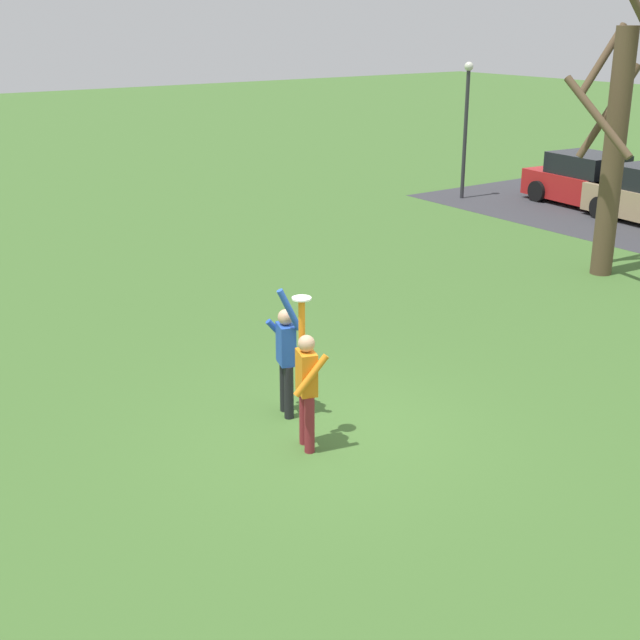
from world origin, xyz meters
TOP-DOWN VIEW (x-y plane):
  - ground_plane at (0.00, 0.00)m, footprint 120.00×120.00m
  - person_catcher at (0.21, -0.54)m, footprint 0.58×0.48m
  - person_defender at (-0.84, -0.19)m, footprint 0.62×0.55m
  - frisbee_disc at (-0.01, -0.47)m, footprint 0.26×0.26m
  - parked_car_red at (-8.02, 15.63)m, footprint 4.23×2.29m
  - bare_tree_tall at (-2.94, 9.75)m, footprint 1.88×1.90m
  - lamppost_by_lot at (-11.08, 13.23)m, footprint 0.28×0.28m

SIDE VIEW (x-z plane):
  - ground_plane at x=0.00m, z-range 0.00..0.00m
  - parked_car_red at x=-8.02m, z-range -0.07..1.52m
  - person_defender at x=-0.84m, z-range -0.04..2.00m
  - person_catcher at x=0.21m, z-range -0.06..2.02m
  - frisbee_disc at x=-0.01m, z-range 2.08..2.10m
  - lamppost_by_lot at x=-11.08m, z-range 0.46..4.72m
  - bare_tree_tall at x=-2.94m, z-range -0.19..6.10m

